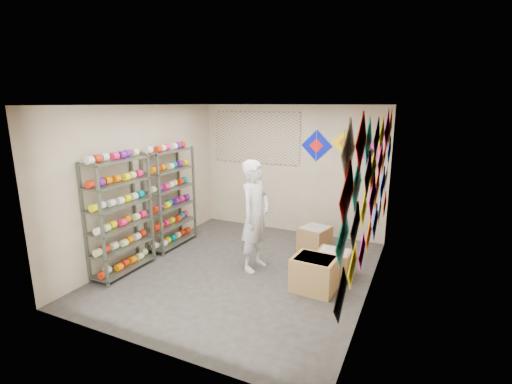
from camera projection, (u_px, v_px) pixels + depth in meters
The scene contains 12 objects.
ground at pixel (243, 271), 6.19m from camera, with size 4.50×4.50×0.00m, color #2C2A27.
room_walls at pixel (242, 174), 5.80m from camera, with size 4.50×4.50×4.50m.
shelf_rack_front at pixel (120, 217), 5.95m from camera, with size 0.40×1.10×1.90m, color #4C5147.
shelf_rack_back at pixel (170, 198), 7.09m from camera, with size 0.40×1.10×1.90m, color #4C5147.
string_spools at pixel (147, 202), 6.50m from camera, with size 0.12×2.36×0.12m.
kite_wall_display at pixel (373, 182), 4.98m from camera, with size 0.06×4.25×2.03m.
back_wall_kites at pixel (337, 147), 7.32m from camera, with size 1.62×0.02×0.66m.
poster at pixel (256, 138), 8.01m from camera, with size 2.00×0.01×1.10m, color #574595.
shopkeeper at pixel (255, 216), 6.08m from camera, with size 0.52×0.72×1.85m, color silver.
carton_a at pixel (314, 274), 5.50m from camera, with size 0.62×0.52×0.52m, color #9F7B45.
carton_b at pixel (334, 263), 5.98m from camera, with size 0.52×0.42×0.42m, color #9F7B45.
carton_c at pixel (315, 239), 6.99m from camera, with size 0.48×0.53×0.46m, color #9F7B45.
Camera 1 is at (2.61, -5.08, 2.73)m, focal length 26.00 mm.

